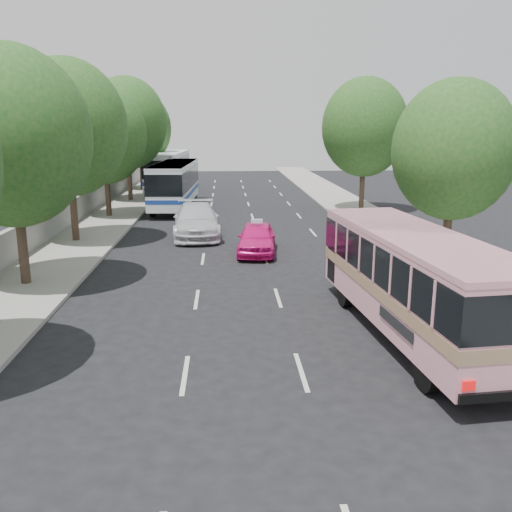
{
  "coord_description": "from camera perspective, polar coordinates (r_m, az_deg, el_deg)",
  "views": [
    {
      "loc": [
        -0.86,
        -14.41,
        6.0
      ],
      "look_at": [
        0.2,
        3.81,
        1.6
      ],
      "focal_mm": 38.0,
      "sensor_mm": 36.0,
      "label": 1
    }
  ],
  "objects": [
    {
      "name": "sidewalk_left",
      "position": [
        35.74,
        -15.66,
        3.51
      ],
      "size": [
        4.0,
        90.0,
        0.15
      ],
      "primitive_type": "cube",
      "color": "#9E998E",
      "rests_on": "ground"
    },
    {
      "name": "tree_left_c",
      "position": [
        29.39,
        -19.16,
        13.07
      ],
      "size": [
        6.0,
        6.0,
        9.35
      ],
      "color": "#38281E",
      "rests_on": "ground"
    },
    {
      "name": "tree_right_near",
      "position": [
        24.35,
        20.36,
        10.86
      ],
      "size": [
        5.1,
        5.1,
        7.95
      ],
      "color": "#38281E",
      "rests_on": "ground"
    },
    {
      "name": "sidewalk_right",
      "position": [
        36.15,
        11.75,
        3.81
      ],
      "size": [
        4.0,
        90.0,
        0.12
      ],
      "primitive_type": "cube",
      "color": "#9E998E",
      "rests_on": "ground"
    },
    {
      "name": "tree_left_d",
      "position": [
        37.15,
        -15.61,
        12.5
      ],
      "size": [
        5.52,
        5.52,
        8.6
      ],
      "color": "#38281E",
      "rests_on": "ground"
    },
    {
      "name": "tree_left_e",
      "position": [
        44.99,
        -13.4,
        13.75
      ],
      "size": [
        6.3,
        6.3,
        9.82
      ],
      "color": "#38281E",
      "rests_on": "ground"
    },
    {
      "name": "pink_bus",
      "position": [
        16.07,
        16.28,
        -1.74
      ],
      "size": [
        3.33,
        9.81,
        3.07
      ],
      "rotation": [
        0.0,
        0.0,
        0.09
      ],
      "color": "pink",
      "rests_on": "ground"
    },
    {
      "name": "tree_right_far",
      "position": [
        39.62,
        11.52,
        13.47
      ],
      "size": [
        6.0,
        6.0,
        9.35
      ],
      "color": "#38281E",
      "rests_on": "ground"
    },
    {
      "name": "pink_taxi",
      "position": [
        25.98,
        0.08,
        1.88
      ],
      "size": [
        2.18,
        4.52,
        1.49
      ],
      "primitive_type": "imported",
      "rotation": [
        0.0,
        0.0,
        -0.1
      ],
      "color": "#EA147F",
      "rests_on": "ground"
    },
    {
      "name": "low_wall",
      "position": [
        36.04,
        -18.54,
        4.72
      ],
      "size": [
        0.3,
        90.0,
        1.5
      ],
      "primitive_type": "cube",
      "color": "#9E998E",
      "rests_on": "sidewalk_left"
    },
    {
      "name": "tour_coach_front",
      "position": [
        40.7,
        -8.52,
        7.79
      ],
      "size": [
        2.92,
        11.31,
        3.36
      ],
      "rotation": [
        0.0,
        0.0,
        -0.04
      ],
      "color": "white",
      "rests_on": "ground"
    },
    {
      "name": "tour_coach_rear",
      "position": [
        51.67,
        -9.22,
        9.13
      ],
      "size": [
        3.22,
        12.18,
        3.61
      ],
      "rotation": [
        0.0,
        0.0,
        -0.05
      ],
      "color": "white",
      "rests_on": "ground"
    },
    {
      "name": "white_pickup",
      "position": [
        30.25,
        -6.29,
        3.74
      ],
      "size": [
        2.82,
        6.22,
        1.77
      ],
      "primitive_type": "imported",
      "rotation": [
        0.0,
        0.0,
        0.06
      ],
      "color": "silver",
      "rests_on": "ground"
    },
    {
      "name": "ground",
      "position": [
        15.63,
        0.08,
        -9.01
      ],
      "size": [
        120.0,
        120.0,
        0.0
      ],
      "primitive_type": "plane",
      "color": "black",
      "rests_on": "ground"
    },
    {
      "name": "tree_left_f",
      "position": [
        52.92,
        -12.09,
        13.26
      ],
      "size": [
        5.88,
        5.88,
        9.16
      ],
      "color": "#38281E",
      "rests_on": "ground"
    },
    {
      "name": "tree_left_b",
      "position": [
        21.71,
        -24.28,
        11.92
      ],
      "size": [
        5.7,
        5.7,
        8.88
      ],
      "color": "#38281E",
      "rests_on": "ground"
    },
    {
      "name": "taxi_roof_sign",
      "position": [
        25.83,
        0.08,
        3.69
      ],
      "size": [
        0.57,
        0.23,
        0.18
      ],
      "primitive_type": "cube",
      "rotation": [
        0.0,
        0.0,
        -0.1
      ],
      "color": "silver",
      "rests_on": "pink_taxi"
    }
  ]
}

